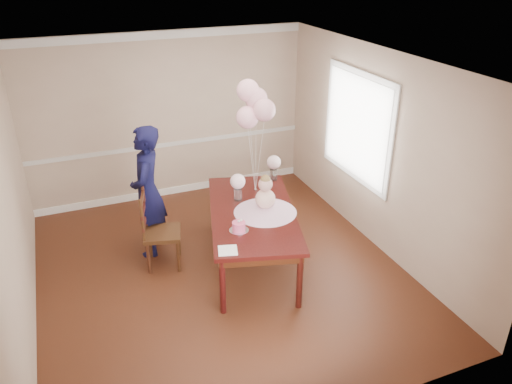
% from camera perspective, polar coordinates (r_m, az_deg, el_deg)
% --- Properties ---
extents(floor, '(4.50, 5.00, 0.00)m').
position_cam_1_polar(floor, '(6.61, -4.01, -9.08)').
color(floor, '#36180D').
rests_on(floor, ground).
extents(ceiling, '(4.50, 5.00, 0.02)m').
position_cam_1_polar(ceiling, '(5.51, -4.91, 14.48)').
color(ceiling, white).
rests_on(ceiling, wall_back).
extents(wall_back, '(4.50, 0.02, 2.70)m').
position_cam_1_polar(wall_back, '(8.20, -9.90, 8.38)').
color(wall_back, tan).
rests_on(wall_back, floor).
extents(wall_front, '(4.50, 0.02, 2.70)m').
position_cam_1_polar(wall_front, '(3.96, 7.16, -12.57)').
color(wall_front, tan).
rests_on(wall_front, floor).
extents(wall_left, '(0.02, 5.00, 2.70)m').
position_cam_1_polar(wall_left, '(5.75, -26.25, -2.07)').
color(wall_left, tan).
rests_on(wall_left, floor).
extents(wall_right, '(0.02, 5.00, 2.70)m').
position_cam_1_polar(wall_right, '(6.89, 13.73, 4.51)').
color(wall_right, tan).
rests_on(wall_right, floor).
extents(chair_rail_trim, '(4.50, 0.02, 0.07)m').
position_cam_1_polar(chair_rail_trim, '(8.33, -9.65, 5.42)').
color(chair_rail_trim, silver).
rests_on(chair_rail_trim, wall_back).
extents(crown_molding, '(4.50, 0.02, 0.12)m').
position_cam_1_polar(crown_molding, '(7.90, -10.62, 17.23)').
color(crown_molding, silver).
rests_on(crown_molding, wall_back).
extents(baseboard_trim, '(4.50, 0.02, 0.12)m').
position_cam_1_polar(baseboard_trim, '(8.66, -9.23, 0.23)').
color(baseboard_trim, white).
rests_on(baseboard_trim, floor).
extents(window_frame, '(0.02, 1.66, 1.56)m').
position_cam_1_polar(window_frame, '(7.19, 11.50, 7.37)').
color(window_frame, silver).
rests_on(window_frame, wall_right).
extents(window_blinds, '(0.01, 1.50, 1.40)m').
position_cam_1_polar(window_blinds, '(7.18, 11.38, 7.36)').
color(window_blinds, silver).
rests_on(window_blinds, wall_right).
extents(dining_table_top, '(1.58, 2.31, 0.05)m').
position_cam_1_polar(dining_table_top, '(6.37, -0.42, -2.36)').
color(dining_table_top, black).
rests_on(dining_table_top, table_leg_fl).
extents(table_apron, '(1.45, 2.18, 0.11)m').
position_cam_1_polar(table_apron, '(6.41, -0.41, -2.98)').
color(table_apron, black).
rests_on(table_apron, table_leg_fl).
extents(table_leg_fl, '(0.09, 0.09, 0.74)m').
position_cam_1_polar(table_leg_fl, '(5.75, -3.84, -10.69)').
color(table_leg_fl, black).
rests_on(table_leg_fl, floor).
extents(table_leg_fr, '(0.09, 0.09, 0.74)m').
position_cam_1_polar(table_leg_fr, '(5.83, 5.00, -10.09)').
color(table_leg_fr, black).
rests_on(table_leg_fr, floor).
extents(table_leg_bl, '(0.09, 0.09, 0.74)m').
position_cam_1_polar(table_leg_bl, '(7.39, -4.61, -1.64)').
color(table_leg_bl, black).
rests_on(table_leg_bl, floor).
extents(table_leg_br, '(0.09, 0.09, 0.74)m').
position_cam_1_polar(table_leg_br, '(7.46, 2.20, -1.29)').
color(table_leg_br, black).
rests_on(table_leg_br, floor).
extents(baby_skirt, '(0.99, 0.99, 0.11)m').
position_cam_1_polar(baby_skirt, '(6.30, 1.06, -1.88)').
color(baby_skirt, '#D69DC1').
rests_on(baby_skirt, dining_table_top).
extents(baby_torso, '(0.25, 0.25, 0.25)m').
position_cam_1_polar(baby_torso, '(6.24, 1.07, -0.77)').
color(baby_torso, pink).
rests_on(baby_torso, baby_skirt).
extents(baby_head, '(0.18, 0.18, 0.18)m').
position_cam_1_polar(baby_head, '(6.15, 1.09, 0.88)').
color(baby_head, '#CC988D').
rests_on(baby_head, baby_torso).
extents(baby_hair, '(0.13, 0.13, 0.13)m').
position_cam_1_polar(baby_hair, '(6.13, 1.09, 1.42)').
color(baby_hair, brown).
rests_on(baby_hair, baby_head).
extents(cake_platter, '(0.29, 0.29, 0.01)m').
position_cam_1_polar(cake_platter, '(5.93, -1.97, -4.40)').
color(cake_platter, silver).
rests_on(cake_platter, dining_table_top).
extents(birthday_cake, '(0.19, 0.19, 0.11)m').
position_cam_1_polar(birthday_cake, '(5.90, -1.98, -3.92)').
color(birthday_cake, '#E6487A').
rests_on(birthday_cake, cake_platter).
extents(cake_flower_a, '(0.03, 0.03, 0.03)m').
position_cam_1_polar(cake_flower_a, '(5.87, -1.99, -3.34)').
color(cake_flower_a, silver).
rests_on(cake_flower_a, birthday_cake).
extents(cake_flower_b, '(0.03, 0.03, 0.03)m').
position_cam_1_polar(cake_flower_b, '(5.89, -1.70, -3.23)').
color(cake_flower_b, silver).
rests_on(cake_flower_b, birthday_cake).
extents(rose_vase_near, '(0.13, 0.13, 0.17)m').
position_cam_1_polar(rose_vase_near, '(6.59, -2.07, -0.28)').
color(rose_vase_near, white).
rests_on(rose_vase_near, dining_table_top).
extents(roses_near, '(0.20, 0.20, 0.20)m').
position_cam_1_polar(roses_near, '(6.50, -2.10, 1.22)').
color(roses_near, white).
rests_on(roses_near, rose_vase_near).
extents(rose_vase_far, '(0.13, 0.13, 0.17)m').
position_cam_1_polar(rose_vase_far, '(7.16, 2.02, 2.01)').
color(rose_vase_far, silver).
rests_on(rose_vase_far, dining_table_top).
extents(roses_far, '(0.20, 0.20, 0.20)m').
position_cam_1_polar(roses_far, '(7.09, 2.04, 3.41)').
color(roses_far, beige).
rests_on(roses_far, rose_vase_far).
extents(napkin, '(0.26, 0.26, 0.01)m').
position_cam_1_polar(napkin, '(5.56, -3.25, -6.68)').
color(napkin, white).
rests_on(napkin, dining_table_top).
extents(balloon_weight, '(0.05, 0.05, 0.02)m').
position_cam_1_polar(balloon_weight, '(6.88, -0.05, 0.26)').
color(balloon_weight, silver).
rests_on(balloon_weight, dining_table_top).
extents(balloon_a, '(0.29, 0.29, 0.29)m').
position_cam_1_polar(balloon_a, '(6.48, -0.99, 8.53)').
color(balloon_a, '#FBB1C9').
rests_on(balloon_a, balloon_ribbon_a).
extents(balloon_b, '(0.29, 0.29, 0.29)m').
position_cam_1_polar(balloon_b, '(6.42, 0.95, 9.35)').
color(balloon_b, '#DF9EAE').
rests_on(balloon_b, balloon_ribbon_b).
extents(balloon_c, '(0.29, 0.29, 0.29)m').
position_cam_1_polar(balloon_c, '(6.53, 0.03, 10.61)').
color(balloon_c, '#DE9DAE').
rests_on(balloon_c, balloon_ribbon_c).
extents(balloon_d, '(0.29, 0.29, 0.29)m').
position_cam_1_polar(balloon_d, '(6.51, -0.93, 11.52)').
color(balloon_d, '#FFB4C9').
rests_on(balloon_d, balloon_ribbon_d).
extents(balloon_ribbon_a, '(0.09, 0.03, 0.88)m').
position_cam_1_polar(balloon_ribbon_a, '(6.69, -0.50, 3.64)').
color(balloon_ribbon_a, white).
rests_on(balloon_ribbon_a, balloon_weight).
extents(balloon_ribbon_b, '(0.09, 0.08, 0.98)m').
position_cam_1_polar(balloon_ribbon_b, '(6.65, 0.43, 4.01)').
color(balloon_ribbon_b, white).
rests_on(balloon_ribbon_b, balloon_weight).
extents(balloon_ribbon_c, '(0.05, 0.09, 1.09)m').
position_cam_1_polar(balloon_ribbon_c, '(6.70, -0.01, 4.67)').
color(balloon_ribbon_c, silver).
rests_on(balloon_ribbon_c, balloon_weight).
extents(balloon_ribbon_d, '(0.06, 0.13, 1.19)m').
position_cam_1_polar(balloon_ribbon_d, '(6.69, -0.47, 5.10)').
color(balloon_ribbon_d, silver).
rests_on(balloon_ribbon_d, balloon_weight).
extents(dining_chair_seat, '(0.56, 0.56, 0.05)m').
position_cam_1_polar(dining_chair_seat, '(6.60, -10.65, -4.67)').
color(dining_chair_seat, '#351D0E').
rests_on(dining_chair_seat, chair_leg_fl).
extents(chair_leg_fl, '(0.05, 0.05, 0.45)m').
position_cam_1_polar(chair_leg_fl, '(6.59, -12.19, -7.44)').
color(chair_leg_fl, '#37190F').
rests_on(chair_leg_fl, floor).
extents(chair_leg_fr, '(0.05, 0.05, 0.45)m').
position_cam_1_polar(chair_leg_fr, '(6.56, -8.87, -7.28)').
color(chair_leg_fr, '#371D0F').
rests_on(chair_leg_fr, floor).
extents(chair_leg_bl, '(0.05, 0.05, 0.45)m').
position_cam_1_polar(chair_leg_bl, '(6.91, -11.99, -5.70)').
color(chair_leg_bl, '#321A0D').
rests_on(chair_leg_bl, floor).
extents(chair_leg_br, '(0.05, 0.05, 0.45)m').
position_cam_1_polar(chair_leg_br, '(6.88, -8.84, -5.54)').
color(chair_leg_br, '#321D0D').
rests_on(chair_leg_br, floor).
extents(chair_back_post_l, '(0.05, 0.05, 0.59)m').
position_cam_1_polar(chair_back_post_l, '(6.31, -12.85, -3.26)').
color(chair_back_post_l, '#341D0E').
rests_on(chair_back_post_l, dining_chair_seat).
extents(chair_back_post_r, '(0.05, 0.05, 0.59)m').
position_cam_1_polar(chair_back_post_r, '(6.64, -12.61, -1.66)').
color(chair_back_post_r, '#33150E').
rests_on(chair_back_post_r, dining_chair_seat).
extents(chair_slat_low, '(0.14, 0.42, 0.05)m').
position_cam_1_polar(chair_slat_low, '(6.53, -12.62, -3.41)').
color(chair_slat_low, '#39140F').
rests_on(chair_slat_low, dining_chair_seat).
extents(chair_slat_mid, '(0.14, 0.42, 0.05)m').
position_cam_1_polar(chair_slat_mid, '(6.45, -12.76, -2.11)').
color(chair_slat_mid, '#36110E').
rests_on(chair_slat_mid, dining_chair_seat).
extents(chair_slat_top, '(0.14, 0.42, 0.05)m').
position_cam_1_polar(chair_slat_top, '(6.37, -12.91, -0.78)').
color(chair_slat_top, '#371A0F').
rests_on(chair_slat_top, dining_chair_seat).
extents(woman, '(0.64, 0.77, 1.81)m').
position_cam_1_polar(woman, '(6.74, -12.28, 0.04)').
color(woman, black).
rests_on(woman, floor).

